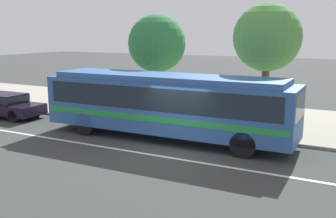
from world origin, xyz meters
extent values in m
plane|color=#363A39|center=(0.00, 0.00, 0.00)|extent=(120.00, 120.00, 0.00)
cube|color=#A0978A|center=(0.00, 6.88, 0.06)|extent=(60.00, 8.00, 0.12)
cube|color=silver|center=(0.00, -0.80, 0.00)|extent=(56.00, 0.16, 0.01)
cube|color=#2D5594|center=(-1.20, 1.53, 1.50)|extent=(11.16, 2.59, 2.15)
cube|color=#325C98|center=(-1.20, 1.53, 2.70)|extent=(10.27, 2.29, 0.24)
cube|color=#19232D|center=(-1.20, 1.53, 1.93)|extent=(10.49, 2.61, 0.95)
cube|color=#218C3D|center=(-1.20, 1.53, 1.11)|extent=(10.94, 2.61, 0.24)
cube|color=#19232D|center=(4.32, 1.59, 1.93)|extent=(0.14, 2.18, 1.03)
cylinder|color=black|center=(2.58, 2.67, 0.50)|extent=(1.00, 0.29, 1.00)
cylinder|color=black|center=(2.60, 0.47, 0.50)|extent=(1.00, 0.29, 1.00)
cylinder|color=black|center=(-4.77, 2.60, 0.50)|extent=(1.00, 0.29, 1.00)
cylinder|color=black|center=(-4.75, 0.40, 0.50)|extent=(1.00, 0.29, 1.00)
cube|color=black|center=(-11.11, 1.44, 0.52)|extent=(4.40, 1.90, 0.55)
cube|color=black|center=(-11.33, 1.44, 1.04)|extent=(2.48, 1.64, 0.50)
cube|color=#19232D|center=(-11.33, 1.44, 1.06)|extent=(2.52, 1.66, 0.32)
cylinder|color=black|center=(-9.69, 2.26, 0.32)|extent=(0.64, 0.23, 0.64)
cylinder|color=black|center=(-9.66, 0.69, 0.32)|extent=(0.64, 0.23, 0.64)
cylinder|color=#182247|center=(1.97, 4.89, 0.52)|extent=(0.14, 0.14, 0.81)
cylinder|color=#182247|center=(1.86, 5.01, 0.52)|extent=(0.14, 0.14, 0.81)
cylinder|color=blue|center=(1.91, 4.95, 1.25)|extent=(0.48, 0.48, 0.65)
sphere|color=#BA9590|center=(1.91, 4.95, 1.68)|extent=(0.20, 0.20, 0.20)
cylinder|color=#273048|center=(-5.76, 4.37, 0.57)|extent=(0.14, 0.14, 0.90)
cylinder|color=#273048|center=(-5.88, 4.47, 0.57)|extent=(0.14, 0.14, 0.90)
cylinder|color=#C13C3A|center=(-5.82, 4.42, 1.32)|extent=(0.48, 0.48, 0.60)
sphere|color=tan|center=(-5.82, 4.42, 1.74)|extent=(0.24, 0.24, 0.24)
cylinder|color=#77645F|center=(-2.13, 3.86, 0.52)|extent=(0.14, 0.14, 0.81)
cylinder|color=#77645F|center=(-1.97, 3.86, 0.52)|extent=(0.14, 0.14, 0.81)
cylinder|color=gold|center=(-2.05, 3.86, 1.24)|extent=(0.34, 0.34, 0.62)
sphere|color=tan|center=(-2.05, 3.86, 1.66)|extent=(0.22, 0.22, 0.22)
cylinder|color=gray|center=(2.77, 3.63, 1.36)|extent=(0.08, 0.08, 2.48)
cube|color=yellow|center=(2.77, 3.63, 2.40)|extent=(0.17, 0.43, 0.56)
cylinder|color=brown|center=(-3.90, 5.62, 1.51)|extent=(0.36, 0.36, 2.78)
sphere|color=#2F793D|center=(-3.90, 5.62, 3.99)|extent=(3.13, 3.13, 3.13)
cylinder|color=brown|center=(2.16, 5.24, 1.69)|extent=(0.36, 0.36, 3.14)
sphere|color=#519146|center=(2.16, 5.24, 4.37)|extent=(3.17, 3.17, 3.17)
camera|label=1|loc=(6.59, -13.28, 4.61)|focal=42.04mm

